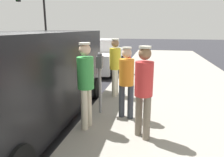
# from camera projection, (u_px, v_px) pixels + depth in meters

# --- Properties ---
(ground_plane) EXTENTS (80.00, 80.00, 0.00)m
(ground_plane) POSITION_uv_depth(u_px,v_px,m) (50.00, 115.00, 5.55)
(ground_plane) COLOR #2D2D33
(sidewalk_slab) EXTENTS (5.00, 32.00, 0.15)m
(sidewalk_slab) POSITION_uv_depth(u_px,v_px,m) (190.00, 125.00, 4.85)
(sidewalk_slab) COLOR #9E998E
(sidewalk_slab) RESTS_ON ground
(parking_meter_near) EXTENTS (0.14, 0.18, 1.52)m
(parking_meter_near) POSITION_uv_depth(u_px,v_px,m) (100.00, 73.00, 5.11)
(parking_meter_near) COLOR gray
(parking_meter_near) RESTS_ON sidewalk_slab
(pedestrian_in_orange) EXTENTS (0.35, 0.34, 1.67)m
(pedestrian_in_orange) POSITION_uv_depth(u_px,v_px,m) (126.00, 78.00, 4.85)
(pedestrian_in_orange) COLOR #383D47
(pedestrian_in_orange) RESTS_ON sidewalk_slab
(pedestrian_in_green) EXTENTS (0.34, 0.36, 1.81)m
(pedestrian_in_green) POSITION_uv_depth(u_px,v_px,m) (86.00, 80.00, 4.32)
(pedestrian_in_green) COLOR beige
(pedestrian_in_green) RESTS_ON sidewalk_slab
(pedestrian_in_yellow) EXTENTS (0.34, 0.36, 1.77)m
(pedestrian_in_yellow) POSITION_uv_depth(u_px,v_px,m) (115.00, 64.00, 6.46)
(pedestrian_in_yellow) COLOR beige
(pedestrian_in_yellow) RESTS_ON sidewalk_slab
(pedestrian_in_red) EXTENTS (0.34, 0.34, 1.77)m
(pedestrian_in_red) POSITION_uv_depth(u_px,v_px,m) (144.00, 87.00, 3.92)
(pedestrian_in_red) COLOR #726656
(pedestrian_in_red) RESTS_ON sidewalk_slab
(parked_van) EXTENTS (2.17, 5.22, 2.15)m
(parked_van) POSITION_uv_depth(u_px,v_px,m) (30.00, 76.00, 4.86)
(parked_van) COLOR black
(parked_van) RESTS_ON ground
(parked_sedan_ahead) EXTENTS (2.00, 4.43, 1.65)m
(parked_sedan_ahead) POSITION_uv_depth(u_px,v_px,m) (101.00, 56.00, 11.29)
(parked_sedan_ahead) COLOR white
(parked_sedan_ahead) RESTS_ON ground
(traffic_light_corner) EXTENTS (2.48, 0.42, 5.20)m
(traffic_light_corner) POSITION_uv_depth(u_px,v_px,m) (35.00, 11.00, 16.57)
(traffic_light_corner) COLOR black
(traffic_light_corner) RESTS_ON ground
(fire_hydrant) EXTENTS (0.24, 0.24, 0.86)m
(fire_hydrant) POSITION_uv_depth(u_px,v_px,m) (128.00, 65.00, 9.75)
(fire_hydrant) COLOR red
(fire_hydrant) RESTS_ON sidewalk_slab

